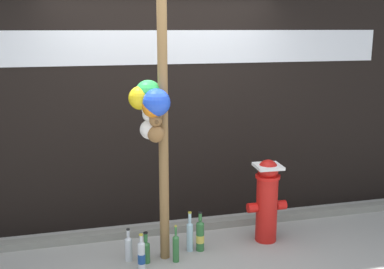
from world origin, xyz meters
name	(u,v)px	position (x,y,z in m)	size (l,w,h in m)	color
building_wall	(161,67)	(0.00, 1.41, 1.76)	(10.00, 0.21, 3.52)	black
curb_strip	(170,229)	(0.00, 1.00, 0.04)	(8.00, 0.12, 0.08)	gray
memorial_post	(154,87)	(-0.26, 0.44, 1.66)	(0.53, 0.43, 3.05)	olive
fire_hydrant	(267,199)	(0.93, 0.55, 0.46)	(0.42, 0.28, 0.87)	red
bottle_0	(176,247)	(-0.09, 0.33, 0.14)	(0.06, 0.06, 0.37)	#337038
bottle_1	(141,255)	(-0.43, 0.26, 0.14)	(0.07, 0.07, 0.35)	silver
bottle_2	(129,248)	(-0.52, 0.46, 0.13)	(0.07, 0.07, 0.32)	silver
bottle_3	(200,235)	(0.20, 0.50, 0.16)	(0.08, 0.08, 0.41)	#337038
bottle_4	(146,250)	(-0.37, 0.38, 0.12)	(0.08, 0.08, 0.31)	#337038
bottle_5	(190,235)	(0.10, 0.52, 0.17)	(0.06, 0.06, 0.41)	#B2DBEA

